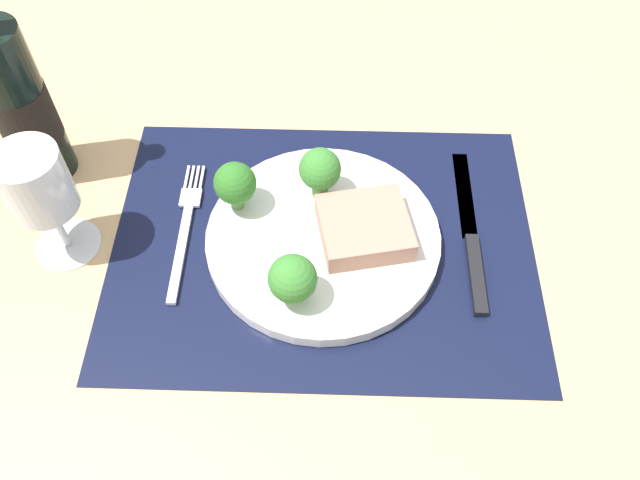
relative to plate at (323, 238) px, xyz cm
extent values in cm
cube|color=tan|center=(0.00, 0.00, -2.60)|extent=(140.00, 110.00, 3.00)
cube|color=black|center=(0.00, 0.00, -0.95)|extent=(46.83, 35.46, 0.30)
cylinder|color=silver|center=(0.00, 0.00, 0.00)|extent=(25.82, 25.82, 1.60)
cube|color=tan|center=(4.44, -0.07, 2.19)|extent=(11.00, 10.51, 2.78)
cylinder|color=#5B8942|center=(-0.52, 5.81, 1.88)|extent=(1.87, 1.87, 2.17)
sphere|color=#387A2D|center=(-0.52, 5.81, 4.97)|extent=(4.71, 4.71, 4.71)
cylinder|color=#6B994C|center=(-2.80, -8.13, 1.56)|extent=(1.22, 1.22, 1.52)
sphere|color=#387A2D|center=(-2.80, -8.13, 4.42)|extent=(4.95, 4.95, 4.95)
cylinder|color=#5B8942|center=(-9.67, 3.74, 1.74)|extent=(1.34, 1.34, 1.89)
sphere|color=#2D6B23|center=(-9.67, 3.74, 4.68)|extent=(4.69, 4.69, 4.69)
cube|color=silver|center=(-15.64, -2.00, -0.55)|extent=(1.00, 13.00, 0.50)
cube|color=silver|center=(-15.64, 5.80, -0.55)|extent=(2.40, 2.60, 0.40)
cube|color=silver|center=(-16.54, 8.90, -0.55)|extent=(0.30, 3.60, 0.35)
cube|color=silver|center=(-15.94, 8.90, -0.55)|extent=(0.30, 3.60, 0.35)
cube|color=silver|center=(-15.34, 8.90, -0.55)|extent=(0.30, 3.60, 0.35)
cube|color=silver|center=(-14.74, 8.90, -0.55)|extent=(0.30, 3.60, 0.35)
cube|color=black|center=(16.53, -3.90, -0.40)|extent=(1.40, 10.00, 0.80)
cube|color=silver|center=(16.53, 7.60, -0.65)|extent=(1.80, 13.00, 0.30)
cylinder|color=black|center=(-33.50, 10.50, 8.86)|extent=(6.45, 6.45, 19.92)
cylinder|color=black|center=(-33.50, 10.50, 7.86)|extent=(6.58, 6.58, 6.97)
cylinder|color=silver|center=(-28.42, -0.95, -0.90)|extent=(7.22, 7.22, 0.40)
cylinder|color=silver|center=(-28.42, -0.95, 2.67)|extent=(0.80, 0.80, 6.75)
cylinder|color=silver|center=(-28.42, -0.95, 9.67)|extent=(6.78, 6.78, 7.24)
cylinder|color=#560C19|center=(-28.42, -0.95, 7.68)|extent=(5.97, 5.97, 3.26)
camera|label=1|loc=(0.90, -42.48, 58.90)|focal=36.91mm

